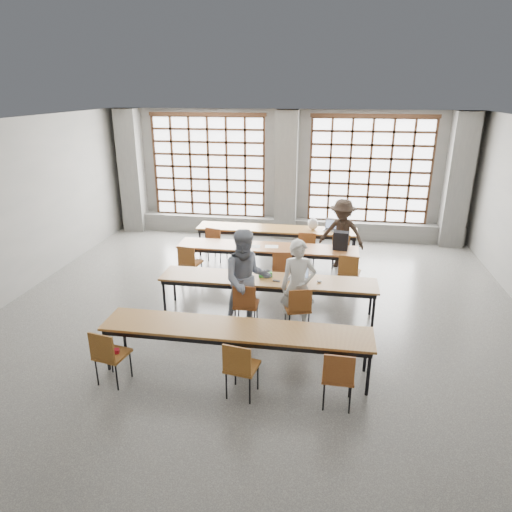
{
  "coord_description": "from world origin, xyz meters",
  "views": [
    {
      "loc": [
        1.19,
        -7.31,
        4.05
      ],
      "look_at": [
        -0.06,
        0.4,
        1.15
      ],
      "focal_mm": 32.0,
      "sensor_mm": 36.0,
      "label": 1
    }
  ],
  "objects_px": {
    "desk_row_a": "(277,231)",
    "plastic_bag": "(313,224)",
    "backpack": "(341,241)",
    "chair_mid_centre": "(282,266)",
    "mouse": "(319,281)",
    "red_pouch": "(112,351)",
    "green_box": "(265,274)",
    "laptop_front": "(299,275)",
    "student_male": "(298,287)",
    "desk_row_c": "(267,282)",
    "chair_back_left": "(216,240)",
    "chair_mid_right": "(349,270)",
    "chair_front_right": "(298,305)",
    "chair_front_left": "(245,302)",
    "desk_row_d": "(236,332)",
    "chair_near_mid": "(240,364)",
    "chair_near_left": "(108,352)",
    "laptop_back": "(332,227)",
    "chair_near_right": "(338,373)",
    "chair_back_mid": "(307,245)",
    "student_female": "(247,280)",
    "chair_back_right": "(341,247)",
    "desk_row_b": "(267,249)",
    "chair_mid_left": "(189,260)",
    "student_back": "(342,234)",
    "phone": "(277,281)"
  },
  "relations": [
    {
      "from": "laptop_back",
      "to": "red_pouch",
      "type": "relative_size",
      "value": 2.04
    },
    {
      "from": "chair_mid_left",
      "to": "student_back",
      "type": "height_order",
      "value": "student_back"
    },
    {
      "from": "laptop_back",
      "to": "mouse",
      "type": "height_order",
      "value": "laptop_back"
    },
    {
      "from": "desk_row_a",
      "to": "phone",
      "type": "xyz_separation_m",
      "value": [
        0.39,
        -3.31,
        0.07
      ]
    },
    {
      "from": "chair_front_right",
      "to": "backpack",
      "type": "height_order",
      "value": "backpack"
    },
    {
      "from": "chair_back_left",
      "to": "chair_front_right",
      "type": "height_order",
      "value": "same"
    },
    {
      "from": "desk_row_c",
      "to": "mouse",
      "type": "height_order",
      "value": "mouse"
    },
    {
      "from": "chair_mid_centre",
      "to": "plastic_bag",
      "type": "relative_size",
      "value": 3.08
    },
    {
      "from": "chair_front_left",
      "to": "backpack",
      "type": "height_order",
      "value": "backpack"
    },
    {
      "from": "mouse",
      "to": "phone",
      "type": "height_order",
      "value": "mouse"
    },
    {
      "from": "mouse",
      "to": "red_pouch",
      "type": "relative_size",
      "value": 0.49
    },
    {
      "from": "desk_row_c",
      "to": "chair_back_left",
      "type": "height_order",
      "value": "chair_back_left"
    },
    {
      "from": "desk_row_a",
      "to": "backpack",
      "type": "xyz_separation_m",
      "value": [
        1.56,
        -1.36,
        0.27
      ]
    },
    {
      "from": "chair_mid_left",
      "to": "desk_row_b",
      "type": "bearing_deg",
      "value": 21.27
    },
    {
      "from": "student_male",
      "to": "student_female",
      "type": "distance_m",
      "value": 0.9
    },
    {
      "from": "chair_near_left",
      "to": "mouse",
      "type": "bearing_deg",
      "value": 41.03
    },
    {
      "from": "desk_row_d",
      "to": "chair_near_mid",
      "type": "height_order",
      "value": "chair_near_mid"
    },
    {
      "from": "chair_near_left",
      "to": "chair_near_mid",
      "type": "height_order",
      "value": "same"
    },
    {
      "from": "desk_row_a",
      "to": "plastic_bag",
      "type": "distance_m",
      "value": 0.93
    },
    {
      "from": "chair_back_mid",
      "to": "plastic_bag",
      "type": "distance_m",
      "value": 0.76
    },
    {
      "from": "chair_mid_centre",
      "to": "phone",
      "type": "relative_size",
      "value": 6.77
    },
    {
      "from": "desk_row_b",
      "to": "student_female",
      "type": "height_order",
      "value": "student_female"
    },
    {
      "from": "chair_near_left",
      "to": "chair_near_mid",
      "type": "distance_m",
      "value": 1.9
    },
    {
      "from": "student_back",
      "to": "red_pouch",
      "type": "xyz_separation_m",
      "value": [
        -3.3,
        -5.15,
        -0.32
      ]
    },
    {
      "from": "chair_mid_left",
      "to": "chair_mid_centre",
      "type": "distance_m",
      "value": 2.02
    },
    {
      "from": "chair_mid_right",
      "to": "chair_front_right",
      "type": "xyz_separation_m",
      "value": [
        -0.9,
        -1.8,
        0.0
      ]
    },
    {
      "from": "desk_row_c",
      "to": "chair_back_right",
      "type": "relative_size",
      "value": 4.55
    },
    {
      "from": "chair_near_left",
      "to": "red_pouch",
      "type": "bearing_deg",
      "value": 79.18
    },
    {
      "from": "chair_back_mid",
      "to": "chair_near_mid",
      "type": "bearing_deg",
      "value": -96.85
    },
    {
      "from": "chair_front_left",
      "to": "plastic_bag",
      "type": "distance_m",
      "value": 4.03
    },
    {
      "from": "mouse",
      "to": "green_box",
      "type": "relative_size",
      "value": 0.39
    },
    {
      "from": "laptop_front",
      "to": "student_male",
      "type": "bearing_deg",
      "value": -86.62
    },
    {
      "from": "desk_row_a",
      "to": "green_box",
      "type": "distance_m",
      "value": 3.14
    },
    {
      "from": "chair_mid_right",
      "to": "student_back",
      "type": "relative_size",
      "value": 0.54
    },
    {
      "from": "desk_row_b",
      "to": "chair_back_left",
      "type": "height_order",
      "value": "chair_back_left"
    },
    {
      "from": "laptop_front",
      "to": "student_female",
      "type": "bearing_deg",
      "value": -144.86
    },
    {
      "from": "desk_row_a",
      "to": "chair_front_right",
      "type": "height_order",
      "value": "chair_front_right"
    },
    {
      "from": "backpack",
      "to": "student_female",
      "type": "bearing_deg",
      "value": -119.26
    },
    {
      "from": "chair_near_right",
      "to": "laptop_back",
      "type": "height_order",
      "value": "laptop_back"
    },
    {
      "from": "chair_back_right",
      "to": "chair_mid_right",
      "type": "xyz_separation_m",
      "value": [
        0.15,
        -1.41,
        0.0
      ]
    },
    {
      "from": "chair_mid_right",
      "to": "chair_front_left",
      "type": "distance_m",
      "value": 2.56
    },
    {
      "from": "chair_mid_centre",
      "to": "chair_near_left",
      "type": "bearing_deg",
      "value": -119.35
    },
    {
      "from": "mouse",
      "to": "student_back",
      "type": "bearing_deg",
      "value": 80.89
    },
    {
      "from": "red_pouch",
      "to": "green_box",
      "type": "bearing_deg",
      "value": 53.61
    },
    {
      "from": "backpack",
      "to": "chair_near_right",
      "type": "bearing_deg",
      "value": -85.0
    },
    {
      "from": "chair_near_left",
      "to": "backpack",
      "type": "distance_m",
      "value": 5.47
    },
    {
      "from": "chair_back_left",
      "to": "chair_mid_centre",
      "type": "xyz_separation_m",
      "value": [
        1.78,
        -1.41,
        0.0
      ]
    },
    {
      "from": "mouse",
      "to": "red_pouch",
      "type": "distance_m",
      "value": 3.76
    },
    {
      "from": "backpack",
      "to": "chair_mid_centre",
      "type": "bearing_deg",
      "value": -144.62
    },
    {
      "from": "desk_row_b",
      "to": "mouse",
      "type": "xyz_separation_m",
      "value": [
        1.21,
        -1.82,
        0.08
      ]
    }
  ]
}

